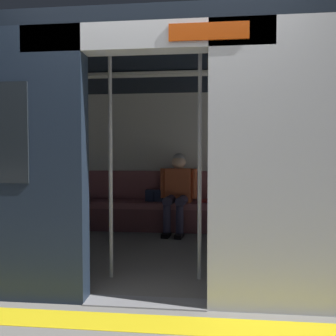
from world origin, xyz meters
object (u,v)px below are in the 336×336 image
at_px(train_car, 159,124).
at_px(person_seated, 178,187).
at_px(handbag, 154,195).
at_px(book, 203,201).
at_px(grab_pole_far, 200,165).
at_px(bench_seat, 173,209).
at_px(grab_pole_door, 111,165).

relative_size(train_car, person_seated, 5.53).
xyz_separation_m(handbag, book, (-0.74, -0.00, -0.07)).
xyz_separation_m(handbag, grab_pole_far, (-0.69, 1.97, 0.52)).
distance_m(train_car, person_seated, 1.37).
bearing_deg(person_seated, handbag, -19.43).
height_order(bench_seat, person_seated, person_seated).
height_order(train_car, person_seated, train_car).
relative_size(grab_pole_door, grab_pole_far, 1.00).
distance_m(handbag, grab_pole_door, 2.08).
relative_size(bench_seat, handbag, 12.07).
distance_m(bench_seat, grab_pole_door, 2.09).
relative_size(bench_seat, grab_pole_door, 1.51).
distance_m(train_car, bench_seat, 1.62).
bearing_deg(train_car, person_seated, -97.10).
relative_size(person_seated, handbag, 4.45).
distance_m(grab_pole_door, grab_pole_far, 0.81).
height_order(bench_seat, grab_pole_door, grab_pole_door).
relative_size(person_seated, grab_pole_far, 0.56).
xyz_separation_m(person_seated, handbag, (0.37, -0.13, -0.14)).
height_order(person_seated, handbag, person_seated).
xyz_separation_m(book, grab_pole_door, (0.85, 2.01, 0.59)).
xyz_separation_m(train_car, handbag, (0.23, -1.21, -0.97)).
bearing_deg(train_car, book, -112.59).
xyz_separation_m(person_seated, grab_pole_door, (0.48, 1.88, 0.38)).
bearing_deg(grab_pole_door, train_car, -113.65).
bearing_deg(grab_pole_far, grab_pole_door, 2.67).
bearing_deg(book, handbag, 2.71).
distance_m(train_car, grab_pole_far, 0.99).
height_order(bench_seat, grab_pole_far, grab_pole_far).
bearing_deg(grab_pole_far, book, -91.28).
distance_m(book, grab_pole_door, 2.26).
distance_m(person_seated, grab_pole_door, 1.98).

